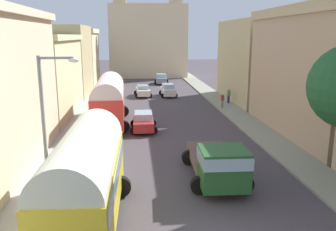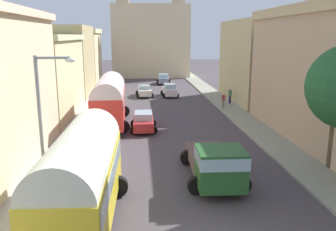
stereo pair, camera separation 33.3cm
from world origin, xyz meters
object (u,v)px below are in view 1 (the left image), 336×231
(parked_bus_1, at_px, (109,98))
(car_0, at_px, (168,90))
(car_3, at_px, (143,91))
(pedestrian_0, at_px, (222,100))
(car_2, at_px, (143,121))
(parked_bus_0, at_px, (86,174))
(streetlamp_near, at_px, (49,121))
(car_1, at_px, (161,79))
(pedestrian_1, at_px, (229,95))
(cargo_truck_0, at_px, (218,162))

(parked_bus_1, bearing_deg, car_0, 65.20)
(car_3, xyz_separation_m, pedestrian_0, (8.08, -8.84, 0.25))
(car_2, bearing_deg, parked_bus_0, -100.25)
(streetlamp_near, bearing_deg, parked_bus_0, -44.90)
(parked_bus_0, height_order, car_2, parked_bus_0)
(parked_bus_0, xyz_separation_m, car_3, (3.00, 31.09, -1.48))
(car_3, bearing_deg, parked_bus_1, -102.82)
(parked_bus_1, distance_m, car_1, 26.66)
(parked_bus_0, distance_m, car_0, 31.44)
(car_3, distance_m, pedestrian_1, 11.34)
(parked_bus_1, xyz_separation_m, car_3, (3.23, 14.19, -1.55))
(car_1, distance_m, pedestrian_1, 18.95)
(streetlamp_near, bearing_deg, car_0, 74.89)
(car_1, bearing_deg, streetlamp_near, -100.92)
(car_0, relative_size, streetlamp_near, 0.58)
(parked_bus_0, relative_size, streetlamp_near, 1.23)
(pedestrian_1, bearing_deg, parked_bus_0, -116.61)
(car_0, distance_m, pedestrian_1, 8.65)
(car_1, xyz_separation_m, car_2, (-3.61, -28.16, -0.04))
(cargo_truck_0, height_order, car_3, cargo_truck_0)
(cargo_truck_0, bearing_deg, pedestrian_0, 75.35)
(car_0, bearing_deg, car_1, 89.75)
(streetlamp_near, bearing_deg, car_1, 79.08)
(parked_bus_1, height_order, car_1, parked_bus_1)
(car_1, distance_m, car_3, 12.07)
(parked_bus_0, height_order, parked_bus_1, parked_bus_1)
(pedestrian_1, bearing_deg, pedestrian_0, -117.86)
(cargo_truck_0, xyz_separation_m, car_3, (-3.18, 27.59, -0.49))
(parked_bus_0, height_order, pedestrian_1, parked_bus_0)
(car_1, distance_m, pedestrian_0, 21.03)
(car_1, height_order, streetlamp_near, streetlamp_near)
(car_3, bearing_deg, cargo_truck_0, -83.42)
(pedestrian_1, xyz_separation_m, streetlamp_near, (-14.12, -23.15, 2.98))
(car_3, bearing_deg, car_2, -91.26)
(cargo_truck_0, bearing_deg, parked_bus_1, 115.57)
(car_0, xyz_separation_m, streetlamp_near, (-7.87, -29.12, 3.21))
(pedestrian_0, bearing_deg, streetlamp_near, -121.79)
(pedestrian_1, bearing_deg, car_0, 136.29)
(pedestrian_0, bearing_deg, car_1, 103.31)
(pedestrian_1, bearing_deg, car_3, 146.39)
(car_3, relative_size, pedestrian_1, 2.18)
(car_0, height_order, car_2, car_0)
(parked_bus_0, xyz_separation_m, cargo_truck_0, (6.18, 3.51, -0.99))
(car_1, bearing_deg, parked_bus_0, -98.31)
(car_3, bearing_deg, streetlamp_near, -99.03)
(parked_bus_1, xyz_separation_m, pedestrian_0, (11.31, 5.35, -1.30))
(cargo_truck_0, bearing_deg, streetlamp_near, -166.86)
(cargo_truck_0, xyz_separation_m, pedestrian_1, (6.26, 21.31, -0.19))
(cargo_truck_0, distance_m, car_0, 27.29)
(car_1, xyz_separation_m, pedestrian_1, (6.20, -17.90, 0.23))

